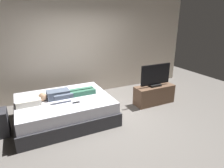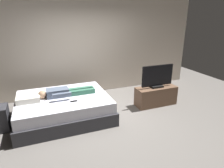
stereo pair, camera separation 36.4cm
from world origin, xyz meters
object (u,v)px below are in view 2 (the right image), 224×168
Objects in this scene: bed at (64,108)px; person at (64,92)px; remote at (74,101)px; tv_stand at (156,96)px; tv at (157,77)px; pillow at (28,99)px.

person is at bearing 56.80° from bed.
person is at bearing 110.47° from remote.
tv_stand is at bearing -3.68° from bed.
remote reaches higher than bed.
tv is (2.36, -0.20, 0.16)m from person.
tv is (2.39, -0.15, 0.52)m from bed.
remote is at bearing -174.66° from tv_stand.
tv_stand is at bearing 0.00° from tv.
pillow reaches higher than tv_stand.
tv_stand is at bearing -2.83° from pillow.
person is at bearing 3.36° from pillow.
person is 0.44m from remote.
pillow is at bearing 177.17° from tv.
pillow is at bearing -176.64° from person.
person is 8.40× the size of remote.
pillow is at bearing 180.00° from bed.
tv reaches higher than person.
tv is at bearing -4.79° from person.
person is 1.43× the size of tv.
bed is 2.45m from tv.
pillow is 3.20× the size of remote.
person is (0.75, 0.04, 0.02)m from pillow.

